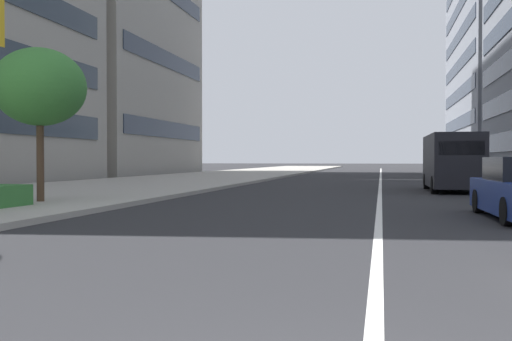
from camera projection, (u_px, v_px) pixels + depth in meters
name	position (u px, v px, depth m)	size (l,w,h in m)	color
sidewalk_right_plaza	(163.00, 182.00, 34.75)	(160.00, 10.81, 0.15)	#A39E93
lane_centre_stripe	(380.00, 182.00, 36.99)	(110.00, 0.16, 0.01)	silver
delivery_van_ahead	(452.00, 161.00, 25.74)	(5.95, 2.13, 2.49)	black
street_tree_near_plaza_corner	(40.00, 87.00, 17.51)	(2.74, 2.74, 4.59)	#473323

